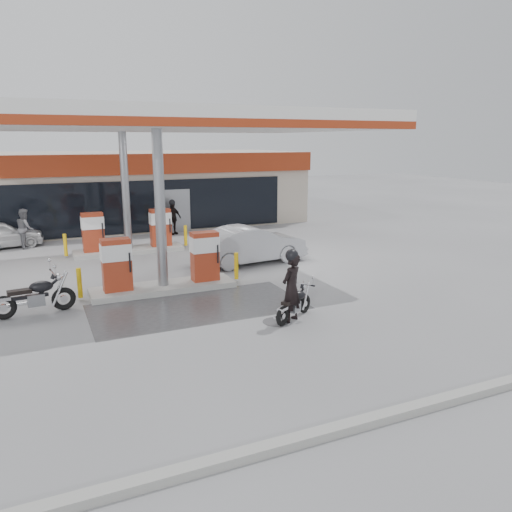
{
  "coord_description": "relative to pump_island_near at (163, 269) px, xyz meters",
  "views": [
    {
      "loc": [
        -3.54,
        -13.06,
        4.66
      ],
      "look_at": [
        2.54,
        0.48,
        1.2
      ],
      "focal_mm": 35.0,
      "sensor_mm": 36.0,
      "label": 1
    }
  ],
  "objects": [
    {
      "name": "ground",
      "position": [
        0.0,
        -2.0,
        -0.71
      ],
      "size": [
        90.0,
        90.0,
        0.0
      ],
      "primitive_type": "plane",
      "color": "gray",
      "rests_on": "ground"
    },
    {
      "name": "wet_patch",
      "position": [
        0.5,
        -2.0,
        -0.71
      ],
      "size": [
        6.0,
        3.0,
        0.0
      ],
      "primitive_type": "cube",
      "color": "#4C4C4F",
      "rests_on": "ground"
    },
    {
      "name": "drain_cover",
      "position": [
        2.0,
        -4.0,
        -0.71
      ],
      "size": [
        0.7,
        0.7,
        0.01
      ],
      "primitive_type": "cylinder",
      "color": "#38383A",
      "rests_on": "ground"
    },
    {
      "name": "kerb",
      "position": [
        0.0,
        -9.0,
        -0.64
      ],
      "size": [
        28.0,
        0.25,
        0.15
      ],
      "primitive_type": "cube",
      "color": "gray",
      "rests_on": "ground"
    },
    {
      "name": "store_building",
      "position": [
        0.01,
        13.94,
        1.3
      ],
      "size": [
        22.0,
        8.22,
        4.0
      ],
      "color": "beige",
      "rests_on": "ground"
    },
    {
      "name": "canopy",
      "position": [
        0.0,
        3.0,
        4.56
      ],
      "size": [
        16.0,
        10.02,
        5.51
      ],
      "color": "silver",
      "rests_on": "ground"
    },
    {
      "name": "pump_island_near",
      "position": [
        0.0,
        0.0,
        0.0
      ],
      "size": [
        5.14,
        1.3,
        1.78
      ],
      "color": "#9E9E99",
      "rests_on": "ground"
    },
    {
      "name": "pump_island_far",
      "position": [
        0.0,
        6.0,
        0.0
      ],
      "size": [
        5.14,
        1.3,
        1.78
      ],
      "color": "#9E9E99",
      "rests_on": "ground"
    },
    {
      "name": "main_motorcycle",
      "position": [
        2.56,
        -3.98,
        -0.32
      ],
      "size": [
        1.53,
        1.03,
        0.89
      ],
      "rotation": [
        0.0,
        0.0,
        0.56
      ],
      "color": "black",
      "rests_on": "ground"
    },
    {
      "name": "biker_main",
      "position": [
        2.4,
        -4.08,
        0.2
      ],
      "size": [
        0.79,
        0.71,
        1.82
      ],
      "primitive_type": "imported",
      "rotation": [
        0.0,
        0.0,
        3.67
      ],
      "color": "black",
      "rests_on": "ground"
    },
    {
      "name": "parked_motorcycle",
      "position": [
        -3.71,
        -0.79,
        -0.21
      ],
      "size": [
        2.18,
        0.83,
        1.12
      ],
      "rotation": [
        0.0,
        0.0,
        0.12
      ],
      "color": "black",
      "rests_on": "ground"
    },
    {
      "name": "attendant",
      "position": [
        -3.95,
        8.8,
        0.16
      ],
      "size": [
        0.78,
        0.94,
        1.75
      ],
      "primitive_type": "imported",
      "rotation": [
        0.0,
        0.0,
        1.73
      ],
      "color": "slate",
      "rests_on": "ground"
    },
    {
      "name": "hatchback_silver",
      "position": [
        3.99,
        2.2,
        0.01
      ],
      "size": [
        4.53,
        2.0,
        1.45
      ],
      "primitive_type": "imported",
      "rotation": [
        0.0,
        0.0,
        1.68
      ],
      "color": "#A7A8AF",
      "rests_on": "ground"
    },
    {
      "name": "parked_car_right",
      "position": [
        4.5,
        11.59,
        -0.15
      ],
      "size": [
        4.18,
        2.18,
        1.12
      ],
      "primitive_type": "imported",
      "rotation": [
        0.0,
        0.0,
        1.49
      ],
      "color": "#A2A5AA",
      "rests_on": "ground"
    },
    {
      "name": "biker_walking",
      "position": [
        2.8,
        9.3,
        0.12
      ],
      "size": [
        1.06,
        0.71,
        1.67
      ],
      "primitive_type": "imported",
      "rotation": [
        0.0,
        0.0,
        0.34
      ],
      "color": "black",
      "rests_on": "ground"
    }
  ]
}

